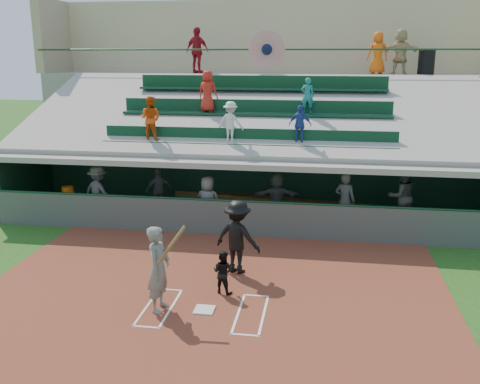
% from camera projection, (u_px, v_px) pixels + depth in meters
% --- Properties ---
extents(ground, '(100.00, 100.00, 0.00)m').
position_uv_depth(ground, '(204.00, 311.00, 11.65)').
color(ground, '#1F4B15').
rests_on(ground, ground).
extents(dirt_slab, '(11.00, 9.00, 0.02)m').
position_uv_depth(dirt_slab, '(209.00, 301.00, 12.12)').
color(dirt_slab, maroon).
rests_on(dirt_slab, ground).
extents(home_plate, '(0.43, 0.43, 0.03)m').
position_uv_depth(home_plate, '(204.00, 310.00, 11.64)').
color(home_plate, silver).
rests_on(home_plate, dirt_slab).
extents(batters_box_chalk, '(2.65, 1.85, 0.01)m').
position_uv_depth(batters_box_chalk, '(204.00, 310.00, 11.64)').
color(batters_box_chalk, white).
rests_on(batters_box_chalk, dirt_slab).
extents(dugout_floor, '(16.00, 3.50, 0.04)m').
position_uv_depth(dugout_floor, '(248.00, 219.00, 18.10)').
color(dugout_floor, gray).
rests_on(dugout_floor, ground).
extents(concourse_slab, '(20.00, 3.00, 4.60)m').
position_uv_depth(concourse_slab, '(270.00, 126.00, 23.97)').
color(concourse_slab, gray).
rests_on(concourse_slab, ground).
extents(grandstand, '(20.40, 10.40, 7.80)m').
position_uv_depth(grandstand, '(262.00, 136.00, 21.13)').
color(grandstand, '#4C514C').
rests_on(grandstand, ground).
extents(batter_at_plate, '(0.88, 0.79, 1.95)m').
position_uv_depth(batter_at_plate, '(159.00, 269.00, 11.45)').
color(batter_at_plate, '#5E615B').
rests_on(batter_at_plate, dirt_slab).
extents(catcher, '(0.59, 0.52, 1.02)m').
position_uv_depth(catcher, '(223.00, 272.00, 12.40)').
color(catcher, black).
rests_on(catcher, dirt_slab).
extents(home_umpire, '(1.38, 1.06, 1.89)m').
position_uv_depth(home_umpire, '(237.00, 237.00, 13.48)').
color(home_umpire, black).
rests_on(home_umpire, dirt_slab).
extents(dugout_bench, '(14.20, 2.89, 0.43)m').
position_uv_depth(dugout_bench, '(255.00, 202.00, 19.28)').
color(dugout_bench, olive).
rests_on(dugout_bench, dugout_floor).
extents(white_table, '(0.82, 0.64, 0.68)m').
position_uv_depth(white_table, '(68.00, 208.00, 18.06)').
color(white_table, white).
rests_on(white_table, dugout_floor).
extents(water_cooler, '(0.39, 0.39, 0.39)m').
position_uv_depth(water_cooler, '(68.00, 193.00, 17.93)').
color(water_cooler, orange).
rests_on(water_cooler, white_table).
extents(dugout_player_a, '(1.32, 1.06, 1.78)m').
position_uv_depth(dugout_player_a, '(99.00, 192.00, 17.97)').
color(dugout_player_a, '#5D5F59').
rests_on(dugout_player_a, dugout_floor).
extents(dugout_player_b, '(0.99, 0.71, 1.56)m').
position_uv_depth(dugout_player_b, '(159.00, 190.00, 18.64)').
color(dugout_player_b, '#5C5F5A').
rests_on(dugout_player_b, dugout_floor).
extents(dugout_player_c, '(0.89, 0.64, 1.69)m').
position_uv_depth(dugout_player_c, '(208.00, 202.00, 16.86)').
color(dugout_player_c, '#5A5D58').
rests_on(dugout_player_c, dugout_floor).
extents(dugout_player_d, '(1.56, 0.66, 1.63)m').
position_uv_depth(dugout_player_d, '(276.00, 197.00, 17.66)').
color(dugout_player_d, '#585B56').
rests_on(dugout_player_d, dugout_floor).
extents(dugout_player_e, '(0.78, 0.66, 1.81)m').
position_uv_depth(dugout_player_e, '(345.00, 201.00, 16.81)').
color(dugout_player_e, '#555752').
rests_on(dugout_player_e, dugout_floor).
extents(dugout_player_f, '(1.11, 0.97, 1.91)m').
position_uv_depth(dugout_player_f, '(401.00, 196.00, 17.18)').
color(dugout_player_f, '#565853').
rests_on(dugout_player_f, dugout_floor).
extents(trash_bin, '(0.67, 0.67, 1.00)m').
position_uv_depth(trash_bin, '(426.00, 62.00, 22.06)').
color(trash_bin, black).
rests_on(trash_bin, concourse_slab).
extents(concourse_staff_a, '(1.23, 0.88, 1.94)m').
position_uv_depth(concourse_staff_a, '(197.00, 50.00, 22.95)').
color(concourse_staff_a, maroon).
rests_on(concourse_staff_a, concourse_slab).
extents(concourse_staff_b, '(0.90, 0.64, 1.73)m').
position_uv_depth(concourse_staff_b, '(378.00, 53.00, 22.12)').
color(concourse_staff_b, '#E65A0D').
rests_on(concourse_staff_b, concourse_slab).
extents(concourse_staff_c, '(1.78, 0.89, 1.84)m').
position_uv_depth(concourse_staff_c, '(401.00, 52.00, 21.88)').
color(concourse_staff_c, tan).
rests_on(concourse_staff_c, concourse_slab).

